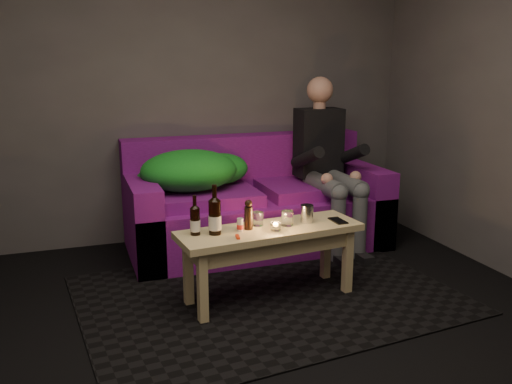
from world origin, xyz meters
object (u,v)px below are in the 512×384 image
coffee_table (270,241)px  beer_bottle_b (215,216)px  steel_cup (307,214)px  sofa (255,208)px  person (327,160)px  beer_bottle_a (195,220)px

coffee_table → beer_bottle_b: beer_bottle_b is taller
steel_cup → coffee_table: bearing=-173.0°
beer_bottle_b → sofa: bearing=59.5°
sofa → person: 0.72m
coffee_table → beer_bottle_a: 0.52m
beer_bottle_a → steel_cup: size_ratio=2.11×
coffee_table → beer_bottle_a: bearing=178.0°
coffee_table → steel_cup: 0.31m
person → sofa: bearing=163.4°
beer_bottle_a → steel_cup: 0.76m
sofa → steel_cup: (0.01, -1.02, 0.22)m
person → steel_cup: bearing=-123.5°
coffee_table → person: bearing=46.6°
sofa → beer_bottle_b: sofa is taller
beer_bottle_b → steel_cup: beer_bottle_b is taller
sofa → person: size_ratio=1.50×
person → beer_bottle_a: person is taller
beer_bottle_a → beer_bottle_b: beer_bottle_b is taller
person → beer_bottle_b: 1.50m
sofa → coffee_table: 1.09m
beer_bottle_b → coffee_table: bearing=1.9°
person → beer_bottle_b: bearing=-143.3°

